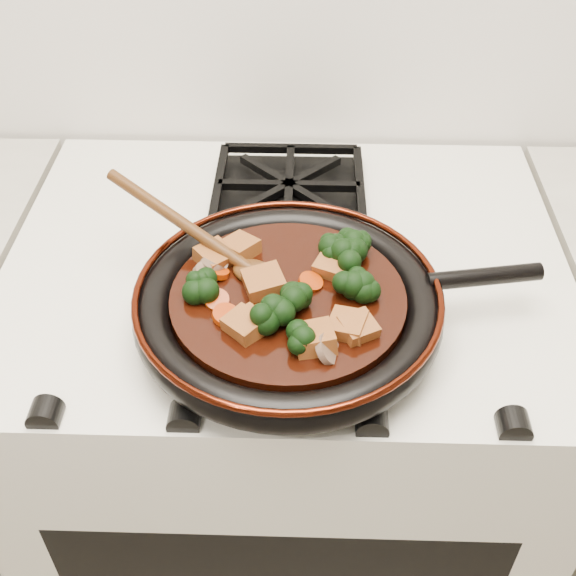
{
  "coord_description": "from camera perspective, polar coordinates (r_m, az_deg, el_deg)",
  "views": [
    {
      "loc": [
        0.02,
        0.93,
        1.52
      ],
      "look_at": [
        0.01,
        1.55,
        0.97
      ],
      "focal_mm": 45.0,
      "sensor_mm": 36.0,
      "label": 1
    }
  ],
  "objects": [
    {
      "name": "carrot_coin_4",
      "position": [
        0.85,
        1.8,
        0.47
      ],
      "size": [
        0.03,
        0.03,
        0.02
      ],
      "primitive_type": "cylinder",
      "rotation": [
        0.11,
        0.28,
        0.0
      ],
      "color": "#A52D04",
      "rests_on": "braising_sauce"
    },
    {
      "name": "burner_grate_back",
      "position": [
        1.08,
        0.08,
        7.73
      ],
      "size": [
        0.23,
        0.23,
        0.03
      ],
      "primitive_type": null,
      "color": "black",
      "rests_on": "stove"
    },
    {
      "name": "tofu_cube_4",
      "position": [
        0.87,
        3.72,
        1.82
      ],
      "size": [
        0.06,
        0.06,
        0.03
      ],
      "primitive_type": "cube",
      "rotation": [
        -0.12,
        0.02,
        2.71
      ],
      "color": "brown",
      "rests_on": "braising_sauce"
    },
    {
      "name": "broccoli_floret_1",
      "position": [
        0.84,
        -7.25,
        0.25
      ],
      "size": [
        0.09,
        0.08,
        0.06
      ],
      "primitive_type": null,
      "rotation": [
        -0.02,
        -0.22,
        2.71
      ],
      "color": "black",
      "rests_on": "braising_sauce"
    },
    {
      "name": "carrot_coin_5",
      "position": [
        0.9,
        -3.31,
        3.39
      ],
      "size": [
        0.03,
        0.03,
        0.01
      ],
      "primitive_type": "cylinder",
      "rotation": [
        0.03,
        -0.21,
        0.0
      ],
      "color": "#A52D04",
      "rests_on": "braising_sauce"
    },
    {
      "name": "carrot_coin_1",
      "position": [
        0.86,
        -5.54,
        1.21
      ],
      "size": [
        0.03,
        0.03,
        0.02
      ],
      "primitive_type": "cylinder",
      "rotation": [
        -0.26,
        0.19,
        0.0
      ],
      "color": "#A52D04",
      "rests_on": "braising_sauce"
    },
    {
      "name": "wooden_spoon",
      "position": [
        0.88,
        -5.97,
        3.5
      ],
      "size": [
        0.14,
        0.1,
        0.23
      ],
      "rotation": [
        0.0,
        0.0,
        2.6
      ],
      "color": "#49290F",
      "rests_on": "braising_sauce"
    },
    {
      "name": "broccoli_floret_9",
      "position": [
        0.83,
        4.91,
        -0.01
      ],
      "size": [
        0.08,
        0.07,
        0.06
      ],
      "primitive_type": null,
      "rotation": [
        0.03,
        -0.18,
        0.2
      ],
      "color": "black",
      "rests_on": "braising_sauce"
    },
    {
      "name": "burner_grate_front",
      "position": [
        0.87,
        -0.45,
        -2.74
      ],
      "size": [
        0.23,
        0.23,
        0.03
      ],
      "primitive_type": null,
      "color": "black",
      "rests_on": "stove"
    },
    {
      "name": "broccoli_floret_0",
      "position": [
        0.88,
        4.94,
        2.82
      ],
      "size": [
        0.08,
        0.08,
        0.07
      ],
      "primitive_type": null,
      "rotation": [
        0.08,
        0.13,
        2.9
      ],
      "color": "black",
      "rests_on": "braising_sauce"
    },
    {
      "name": "broccoli_floret_5",
      "position": [
        0.82,
        0.67,
        -0.92
      ],
      "size": [
        0.06,
        0.06,
        0.06
      ],
      "primitive_type": null,
      "rotation": [
        -0.04,
        -0.06,
        1.51
      ],
      "color": "black",
      "rests_on": "braising_sauce"
    },
    {
      "name": "skillet",
      "position": [
        0.85,
        0.13,
        -1.3
      ],
      "size": [
        0.49,
        0.36,
        0.05
      ],
      "rotation": [
        0.0,
        0.0,
        0.17
      ],
      "color": "black",
      "rests_on": "burner_grate_front"
    },
    {
      "name": "braising_sauce",
      "position": [
        0.84,
        0.0,
        -1.06
      ],
      "size": [
        0.28,
        0.28,
        0.02
      ],
      "primitive_type": "cylinder",
      "color": "black",
      "rests_on": "skillet"
    },
    {
      "name": "stove",
      "position": [
        1.31,
        -0.12,
        -12.86
      ],
      "size": [
        0.76,
        0.6,
        0.9
      ],
      "primitive_type": "cube",
      "color": "white",
      "rests_on": "ground"
    },
    {
      "name": "tofu_cube_0",
      "position": [
        0.77,
        2.08,
        -4.05
      ],
      "size": [
        0.05,
        0.05,
        0.03
      ],
      "primitive_type": "cube",
      "rotation": [
        -0.11,
        -0.08,
        0.21
      ],
      "color": "brown",
      "rests_on": "braising_sauce"
    },
    {
      "name": "mushroom_slice_0",
      "position": [
        0.77,
        3.18,
        -4.85
      ],
      "size": [
        0.03,
        0.04,
        0.03
      ],
      "primitive_type": "cylinder",
      "rotation": [
        0.92,
        0.0,
        1.39
      ],
      "color": "brown",
      "rests_on": "braising_sauce"
    },
    {
      "name": "mushroom_slice_4",
      "position": [
        0.87,
        -5.98,
        1.82
      ],
      "size": [
        0.04,
        0.04,
        0.03
      ],
      "primitive_type": "cylinder",
      "rotation": [
        0.83,
        0.0,
        2.48
      ],
      "color": "brown",
      "rests_on": "braising_sauce"
    },
    {
      "name": "broccoli_floret_7",
      "position": [
        0.89,
        5.1,
        3.14
      ],
      "size": [
        0.07,
        0.08,
        0.07
      ],
      "primitive_type": null,
      "rotation": [
        0.13,
        0.13,
        1.78
      ],
      "color": "black",
      "rests_on": "braising_sauce"
    },
    {
      "name": "mushroom_slice_3",
      "position": [
        0.89,
        -5.01,
        2.67
      ],
      "size": [
        0.04,
        0.04,
        0.03
      ],
      "primitive_type": "cylinder",
      "rotation": [
        0.86,
        0.0,
        2.66
      ],
      "color": "brown",
      "rests_on": "braising_sauce"
    },
    {
      "name": "tofu_cube_8",
      "position": [
        0.84,
        -1.9,
        0.37
      ],
      "size": [
        0.06,
        0.06,
        0.03
      ],
      "primitive_type": "cube",
      "rotation": [
        -0.09,
        -0.02,
        1.9
      ],
      "color": "brown",
      "rests_on": "braising_sauce"
    },
    {
      "name": "tofu_cube_5",
      "position": [
        0.79,
        -3.21,
        -2.97
      ],
      "size": [
        0.06,
        0.06,
        0.03
      ],
      "primitive_type": "cube",
      "rotation": [
        -0.05,
        0.09,
        2.33
      ],
      "color": "brown",
      "rests_on": "braising_sauce"
    },
    {
      "name": "broccoli_floret_6",
      "position": [
        0.83,
        6.24,
        -0.16
      ],
      "size": [
        0.07,
        0.07,
        0.07
      ],
      "primitive_type": null,
      "rotation": [
        -0.09,
        0.18,
        0.09
      ],
      "color": "black",
      "rests_on": "braising_sauce"
    },
    {
      "name": "tofu_cube_2",
      "position": [
        0.88,
        -5.77,
        2.47
      ],
      "size": [
        0.06,
        0.06,
        0.03
      ],
      "primitive_type": "cube",
      "rotation": [
        0.09,
        0.03,
        0.74
      ],
      "color": "brown",
      "rests_on": "braising_sauce"
    },
    {
      "name": "tofu_cube_1",
      "position": [
        0.89,
        -3.81,
        3.19
      ],
      "size": [
        0.05,
        0.06,
        0.03
      ],
      "primitive_type": "cube",
      "rotation": [
        -0.09,
        0.05,
        0.85
      ],
      "color": "brown",
      "rests_on": "braising_sauce"
    },
    {
      "name": "carrot_coin_0",
      "position": [
        0.81,
        -4.93,
        -2.15
      ],
      "size": [
        0.03,
        0.03,
        0.02
      ],
      "primitive_type": "cylinder",
      "rotation": [
        0.13,
        0.24,
        0.0
      ],
      "color": "#A52D04",
      "rests_on": "braising_sauce"
    },
    {
      "name": "tofu_cube_7",
      "position": [
        0.79,
        4.73,
        -3.02
      ],
      "size": [
        0.05,
        0.05,
        0.03
      ],
      "primitive_type": "cube",
      "rotation": [
        -0.11,
        -0.06,
        1.25
      ],
      "color": "brown",
      "rests_on": "braising_sauce"
    },
    {
      "name": "tofu_cube_6",
      "position": [
        0.79,
        5.54,
        -3.18
      ],
      "size": [
        0.05,
        0.05,
        0.02
      ],
      "primitive_type": "cube",
      "rotation": [
        0.12,
        0.02,
        0.49
      ],
      "color": "brown",
      "rests_on": "braising_sauce"
    },
    {
      "name": "broccoli_floret_3",
      "position": [
        0.77,
        1.2,
        -4.29
      ],
      "size": [
        0.08,
        0.08,
        0.05
      ],
      "primitive_type": null,
      "rotation": [
        0.03,
        -0.13,
        0.73
      ],
      "color": "black",
      "rests_on": "braising_sauce"
    },
    {
      "name": "broccoli_floret_8",
      "position": [
        0.88,
        3.86,
        2.93
      ],
      "size": [
        0.09,
        0.08,
        0.07
      ],
      "primitive_type": null,
      "rotation": [
        0.21,
        0.19,
        1.13
      ],
      "color": "black",
      "rests_on": "braising_sauce"
    },
    {
      "name": "carrot_coin_3",
      "position": [
        0.83,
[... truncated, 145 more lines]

